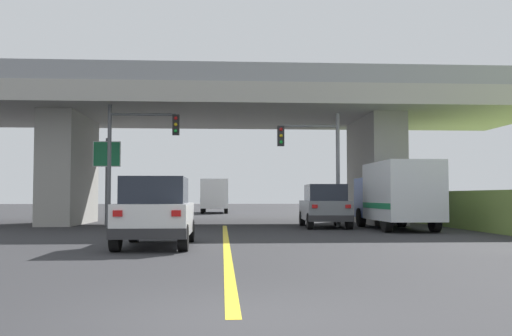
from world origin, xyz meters
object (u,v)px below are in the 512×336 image
(suv_lead, at_px, (156,212))
(traffic_signal_nearside, at_px, (317,154))
(traffic_signal_farside, at_px, (133,146))
(semi_truck_distant, at_px, (215,195))
(highway_sign, at_px, (107,163))
(suv_crossing, at_px, (325,206))
(box_truck, at_px, (397,194))

(suv_lead, height_order, traffic_signal_nearside, traffic_signal_nearside)
(suv_lead, xyz_separation_m, traffic_signal_farside, (-2.24, 9.94, 2.78))
(suv_lead, distance_m, semi_truck_distant, 33.73)
(traffic_signal_nearside, xyz_separation_m, highway_sign, (-10.27, 2.00, -0.31))
(suv_lead, relative_size, traffic_signal_nearside, 0.79)
(traffic_signal_nearside, xyz_separation_m, traffic_signal_farside, (-8.68, -0.05, 0.33))
(suv_lead, bearing_deg, traffic_signal_farside, 102.71)
(suv_crossing, distance_m, highway_sign, 11.01)
(traffic_signal_nearside, relative_size, highway_sign, 1.24)
(suv_crossing, distance_m, semi_truck_distant, 24.50)
(suv_lead, bearing_deg, traffic_signal_nearside, 57.20)
(traffic_signal_farside, distance_m, highway_sign, 2.67)
(highway_sign, bearing_deg, traffic_signal_farside, -52.18)
(highway_sign, bearing_deg, traffic_signal_nearside, -11.00)
(suv_crossing, distance_m, box_truck, 3.47)
(highway_sign, bearing_deg, box_truck, -16.66)
(suv_crossing, relative_size, traffic_signal_farside, 0.75)
(traffic_signal_nearside, height_order, highway_sign, traffic_signal_nearside)
(box_truck, relative_size, highway_sign, 1.47)
(highway_sign, height_order, semi_truck_distant, highway_sign)
(traffic_signal_farside, bearing_deg, semi_truck_distant, 81.57)
(suv_crossing, height_order, box_truck, box_truck)
(suv_crossing, bearing_deg, suv_lead, -122.50)
(suv_lead, height_order, semi_truck_distant, semi_truck_distant)
(box_truck, distance_m, highway_sign, 14.14)
(traffic_signal_farside, relative_size, highway_sign, 1.36)
(traffic_signal_farside, bearing_deg, traffic_signal_nearside, 0.32)
(suv_crossing, bearing_deg, traffic_signal_nearside, 154.23)
(suv_crossing, distance_m, traffic_signal_farside, 9.42)
(traffic_signal_farside, xyz_separation_m, semi_truck_distant, (3.52, 23.76, -2.24))
(highway_sign, bearing_deg, suv_crossing, -11.54)
(semi_truck_distant, bearing_deg, suv_crossing, -77.09)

